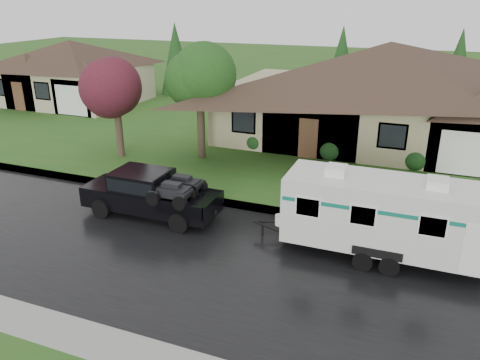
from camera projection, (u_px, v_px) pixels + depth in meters
ground at (280, 242)px, 16.48m from camera, size 140.00×140.00×0.00m
road at (262, 270)px, 14.74m from camera, size 140.00×8.00×0.01m
curb at (297, 214)px, 18.40m from camera, size 140.00×0.50×0.15m
lawn at (349, 133)px, 29.45m from camera, size 140.00×26.00×0.15m
house_main at (392, 82)px, 26.38m from camera, size 19.44×10.80×6.90m
house_far at (73, 67)px, 36.53m from camera, size 10.80×8.64×5.80m
tree_left_green at (200, 81)px, 23.36m from camera, size 3.45×3.45×5.71m
tree_red at (115, 89)px, 23.66m from camera, size 3.10×3.10×5.12m
shrub_row at (372, 154)px, 23.62m from camera, size 13.60×1.00×1.00m
pickup_truck at (148, 192)px, 18.20m from camera, size 5.38×2.04×1.79m
travel_trailer at (384, 213)px, 14.99m from camera, size 6.64×2.33×2.98m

